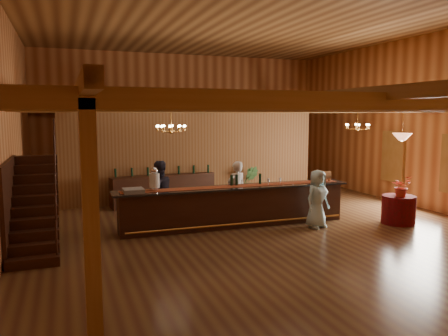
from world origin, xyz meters
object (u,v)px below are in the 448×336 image
object	(u,v)px
beverage_dispenser	(154,179)
bartender	(236,190)
tasting_bar	(235,206)
backbar_shelf	(164,190)
guest	(317,199)
raffle_drum	(325,176)
round_table	(398,210)
pendant_lamp	(402,137)
staff_second	(159,193)
floor_plant	(249,182)
chandelier_right	(357,126)
chandelier_left	(171,128)

from	to	relation	value
beverage_dispenser	bartender	distance (m)	2.61
tasting_bar	bartender	size ratio (longest dim) A/B	3.87
backbar_shelf	guest	world-z (taller)	guest
raffle_drum	round_table	distance (m)	2.18
tasting_bar	raffle_drum	size ratio (longest dim) A/B	19.14
guest	pendant_lamp	bearing A→B (deg)	-25.56
backbar_shelf	staff_second	xyz separation A→B (m)	(-0.73, -2.69, 0.38)
bartender	floor_plant	distance (m)	3.25
raffle_drum	bartender	world-z (taller)	bartender
raffle_drum	staff_second	bearing A→B (deg)	168.78
backbar_shelf	floor_plant	world-z (taller)	floor_plant
tasting_bar	round_table	size ratio (longest dim) A/B	7.22
chandelier_right	floor_plant	size ratio (longest dim) A/B	0.68
bartender	staff_second	distance (m)	2.23
floor_plant	bartender	bearing A→B (deg)	-120.02
chandelier_left	pendant_lamp	size ratio (longest dim) A/B	0.89
staff_second	floor_plant	world-z (taller)	staff_second
backbar_shelf	pendant_lamp	distance (m)	7.58
tasting_bar	bartender	bearing A→B (deg)	66.75
round_table	chandelier_right	distance (m)	3.39
round_table	chandelier_right	bearing A→B (deg)	80.15
raffle_drum	floor_plant	distance (m)	3.76
bartender	guest	bearing A→B (deg)	121.23
beverage_dispenser	staff_second	xyz separation A→B (m)	(0.25, 0.72, -0.49)
beverage_dispenser	raffle_drum	xyz separation A→B (m)	(4.91, -0.20, -0.11)
bartender	beverage_dispenser	bearing A→B (deg)	-1.02
tasting_bar	guest	xyz separation A→B (m)	(1.99, -0.91, 0.23)
staff_second	pendant_lamp	bearing A→B (deg)	145.11
staff_second	guest	bearing A→B (deg)	140.15
raffle_drum	guest	xyz separation A→B (m)	(-0.76, -0.80, -0.48)
guest	beverage_dispenser	bearing A→B (deg)	150.84
floor_plant	backbar_shelf	bearing A→B (deg)	-179.95
bartender	floor_plant	xyz separation A→B (m)	(1.62, 2.80, -0.26)
staff_second	beverage_dispenser	bearing A→B (deg)	55.02
beverage_dispenser	raffle_drum	distance (m)	4.92
chandelier_right	floor_plant	world-z (taller)	chandelier_right
raffle_drum	round_table	xyz separation A→B (m)	(1.58, -1.22, -0.87)
chandelier_right	guest	distance (m)	3.94
beverage_dispenser	backbar_shelf	size ratio (longest dim) A/B	0.17
bartender	backbar_shelf	bearing A→B (deg)	-76.55
beverage_dispenser	chandelier_left	world-z (taller)	chandelier_left
tasting_bar	chandelier_right	size ratio (longest dim) A/B	8.13
guest	round_table	bearing A→B (deg)	-25.56
staff_second	floor_plant	distance (m)	4.70
chandelier_left	chandelier_right	size ratio (longest dim) A/B	1.00
chandelier_left	bartender	distance (m)	2.58
pendant_lamp	staff_second	xyz separation A→B (m)	(-6.25, 2.14, -1.52)
guest	staff_second	bearing A→B (deg)	140.55
backbar_shelf	chandelier_left	size ratio (longest dim) A/B	4.43
bartender	raffle_drum	bearing A→B (deg)	146.82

